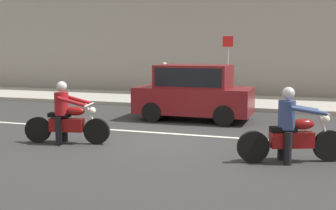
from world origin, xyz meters
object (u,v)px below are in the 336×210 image
at_px(motorcycle_with_rider_crimson, 66,118).
at_px(pedestrian_bystander, 165,78).
at_px(street_sign_post, 228,62).
at_px(motorcycle_with_rider_denim_blue, 291,132).
at_px(parked_hatchback_maroon, 194,92).

xyz_separation_m(motorcycle_with_rider_crimson, pedestrian_bystander, (-0.34, 8.28, 0.45)).
height_order(motorcycle_with_rider_crimson, street_sign_post, street_sign_post).
height_order(motorcycle_with_rider_denim_blue, pedestrian_bystander, pedestrian_bystander).
xyz_separation_m(parked_hatchback_maroon, pedestrian_bystander, (-2.39, 3.97, 0.15)).
bearing_deg(motorcycle_with_rider_crimson, street_sign_post, 75.40).
bearing_deg(pedestrian_bystander, street_sign_post, 10.77).
bearing_deg(street_sign_post, motorcycle_with_rider_denim_blue, -71.24).
bearing_deg(street_sign_post, pedestrian_bystander, -169.23).
relative_size(motorcycle_with_rider_crimson, parked_hatchback_maroon, 0.57).
bearing_deg(motorcycle_with_rider_denim_blue, street_sign_post, 108.76).
bearing_deg(motorcycle_with_rider_crimson, motorcycle_with_rider_denim_blue, -0.47).
distance_m(parked_hatchback_maroon, pedestrian_bystander, 4.63).
xyz_separation_m(motorcycle_with_rider_denim_blue, motorcycle_with_rider_crimson, (-5.28, 0.04, -0.00)).
bearing_deg(parked_hatchback_maroon, pedestrian_bystander, 121.05).
bearing_deg(motorcycle_with_rider_denim_blue, motorcycle_with_rider_crimson, 179.53).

